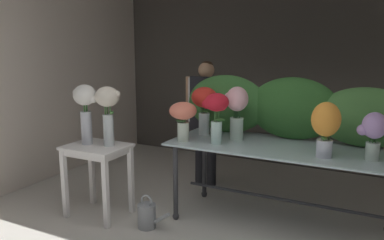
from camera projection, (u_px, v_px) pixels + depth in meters
ground_plane at (240, 210)px, 4.26m from camera, size 8.46×8.46×0.00m
wall_back at (288, 71)px, 5.67m from camera, size 5.47×0.12×2.79m
wall_left at (50, 74)px, 5.22m from camera, size 0.12×3.96×2.79m
display_table_glass at (281, 158)px, 3.77m from camera, size 2.16×0.89×0.83m
side_table_white at (97, 157)px, 4.03m from camera, size 0.62×0.49×0.76m
florist at (206, 110)px, 4.87m from camera, size 0.57×0.24×1.58m
foliage_backdrop at (294, 110)px, 3.96m from camera, size 2.35×0.31×0.64m
vase_scarlet_stock at (204, 103)px, 4.15m from camera, size 0.28×0.28×0.52m
vase_sunset_hydrangea at (325, 125)px, 3.33m from camera, size 0.25×0.25×0.48m
vase_crimson_lilies at (216, 110)px, 3.77m from camera, size 0.27×0.24×0.50m
vase_lilac_anemones at (374, 132)px, 3.24m from camera, size 0.24×0.20×0.41m
vase_blush_tulips at (237, 109)px, 3.93m from camera, size 0.25×0.22×0.55m
vase_coral_dahlias at (183, 116)px, 3.89m from camera, size 0.28×0.28×0.40m
vase_white_roses_tall at (85, 107)px, 3.99m from camera, size 0.28×0.23×0.62m
vase_cream_lisianthus_tall at (108, 107)px, 3.92m from camera, size 0.27×0.24×0.61m
watering_can at (147, 215)px, 3.83m from camera, size 0.35×0.18×0.34m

